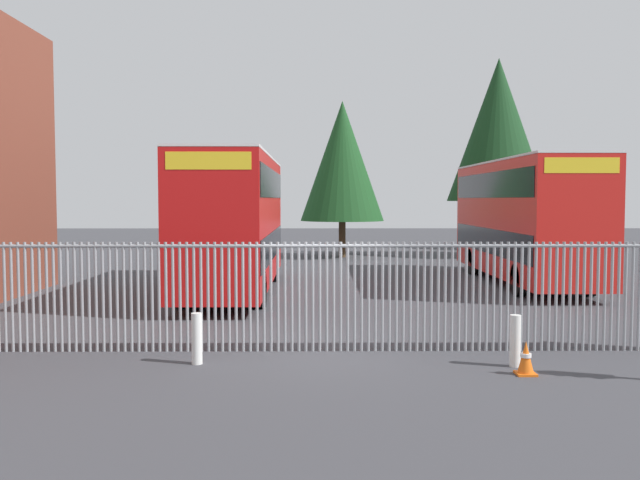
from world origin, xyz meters
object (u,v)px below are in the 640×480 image
double_decker_bus_near_gate (234,218)px  double_decker_bus_behind_fence_left (523,216)px  traffic_cone_mid_forecourt (526,358)px  bollard_center_front (515,341)px  bollard_near_left (197,339)px

double_decker_bus_near_gate → double_decker_bus_behind_fence_left: 10.40m
double_decker_bus_near_gate → traffic_cone_mid_forecourt: 12.61m
double_decker_bus_near_gate → bollard_center_front: (6.27, -10.13, -1.95)m
double_decker_bus_near_gate → bollard_center_front: 12.08m
double_decker_bus_near_gate → bollard_near_left: (0.44, -9.88, -1.95)m
double_decker_bus_behind_fence_left → traffic_cone_mid_forecourt: bearing=-106.5°
bollard_center_front → traffic_cone_mid_forecourt: bollard_center_front is taller
double_decker_bus_behind_fence_left → traffic_cone_mid_forecourt: 13.74m
double_decker_bus_near_gate → double_decker_bus_behind_fence_left: (10.14, 2.30, 0.00)m
double_decker_bus_near_gate → bollard_center_front: double_decker_bus_near_gate is taller
double_decker_bus_near_gate → bollard_center_front: bearing=-58.3°
double_decker_bus_behind_fence_left → bollard_center_front: (-3.87, -12.43, -1.95)m
bollard_near_left → traffic_cone_mid_forecourt: size_ratio=1.61×
bollard_near_left → double_decker_bus_near_gate: bearing=92.5°
bollard_near_left → traffic_cone_mid_forecourt: bearing=-8.2°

